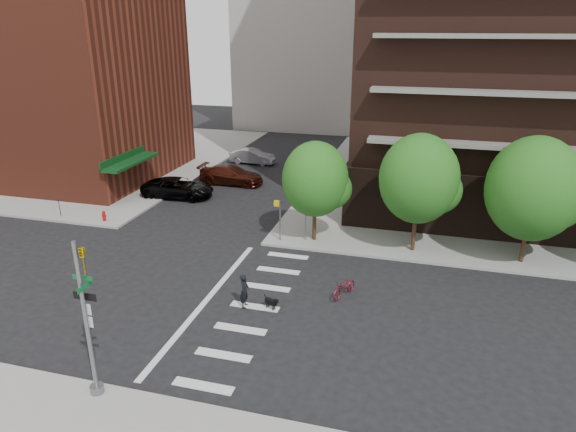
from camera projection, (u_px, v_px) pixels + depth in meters
The scene contains 18 objects.
ground at pixel (198, 298), 25.42m from camera, with size 120.00×120.00×0.00m, color black.
sidewalk_ne at pixel (553, 191), 41.51m from camera, with size 39.00×33.00×0.15m, color gray.
sidewalk_nw at pixel (76, 156), 52.71m from camera, with size 31.00×33.00×0.15m, color gray.
crosswalk at pixel (239, 304), 24.87m from camera, with size 3.85×13.00×0.01m.
midrise_nw at pixel (42, 57), 43.59m from camera, with size 21.40×15.50×20.00m.
tree_a at pixel (315, 179), 30.68m from camera, with size 4.00×4.00×5.90m.
tree_b at pixel (419, 179), 29.01m from camera, with size 4.50×4.50×6.65m.
tree_c at pixel (533, 189), 27.55m from camera, with size 5.00×5.00×6.80m.
traffic_signal at pixel (89, 332), 17.82m from camera, with size 0.90×0.75×6.00m.
pedestrian_signal at pixel (286, 214), 31.34m from camera, with size 2.18×0.67×2.60m.
fire_hydrant at pixel (104, 215), 34.88m from camera, with size 0.24×0.24×0.73m.
parking_meter at pixel (59, 205), 35.61m from camera, with size 0.10×0.08×1.32m.
parked_car_black at pixel (178, 188), 40.04m from camera, with size 5.54×2.55×1.54m, color black.
parked_car_maroon at pixel (231, 175), 43.38m from camera, with size 5.47×2.22×1.59m, color #40160D.
parked_car_silver at pixel (253, 156), 49.76m from camera, with size 4.37×1.53×1.44m, color #999BA1.
scooter at pixel (344, 287), 25.46m from camera, with size 0.65×1.87×0.98m, color maroon.
dog_walker at pixel (245, 291), 24.38m from camera, with size 0.41×0.62×1.70m, color black.
dog at pixel (271, 302), 24.34m from camera, with size 0.73×0.44×0.61m.
Camera 1 is at (10.27, -20.37, 12.74)m, focal length 32.00 mm.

